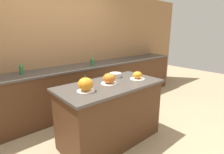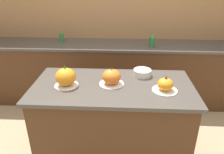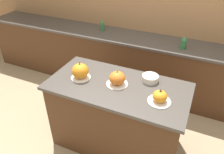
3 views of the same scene
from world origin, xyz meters
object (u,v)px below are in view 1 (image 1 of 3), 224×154
pumpkin_cake_center (109,79)px  mixing_bowl (115,75)px  bottle_tall (92,61)px  bottle_short (21,69)px  pumpkin_cake_left (86,85)px  pumpkin_cake_right (137,76)px

pumpkin_cake_center → mixing_bowl: pumpkin_cake_center is taller
bottle_tall → bottle_short: (-1.32, 0.14, 0.00)m
pumpkin_cake_center → bottle_short: bearing=122.4°
pumpkin_cake_left → bottle_tall: 1.51m
bottle_tall → bottle_short: 1.32m
pumpkin_cake_right → mixing_bowl: 0.36m
pumpkin_cake_left → pumpkin_cake_center: (0.42, 0.05, -0.01)m
pumpkin_cake_right → bottle_short: (-1.30, 1.38, 0.06)m
pumpkin_cake_right → bottle_short: bottle_short is taller
pumpkin_cake_center → mixing_bowl: bearing=34.2°
pumpkin_cake_left → mixing_bowl: 0.77m
pumpkin_cake_right → pumpkin_cake_center: bearing=168.3°
pumpkin_cake_left → mixing_bowl: (0.73, 0.26, -0.05)m
bottle_short → mixing_bowl: bottle_short is taller
bottle_tall → bottle_short: bearing=173.8°
bottle_tall → mixing_bowl: bearing=-102.0°
bottle_short → bottle_tall: bearing=-6.2°
pumpkin_cake_center → mixing_bowl: size_ratio=1.30×
mixing_bowl → bottle_tall: bearing=78.0°
pumpkin_cake_center → bottle_tall: 1.24m
pumpkin_cake_center → pumpkin_cake_right: size_ratio=1.04×
bottle_tall → mixing_bowl: bottle_tall is taller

